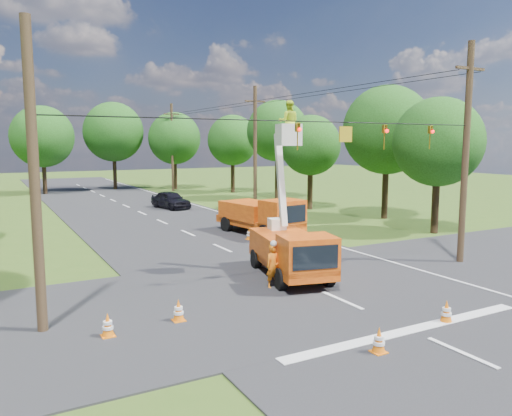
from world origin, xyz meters
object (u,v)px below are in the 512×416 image
second_truck (262,215)px  traffic_cone_5 (108,325)px  tree_right_a (438,142)px  traffic_cone_1 (446,312)px  distant_car (171,200)px  traffic_cone_3 (249,234)px  pole_right_near (466,152)px  traffic_cone_4 (179,311)px  tree_right_c (311,145)px  tree_far_a (42,137)px  pole_right_mid (255,148)px  tree_far_c (175,138)px  pole_left (34,179)px  tree_right_b (387,130)px  traffic_cone_0 (379,340)px  tree_right_d (277,131)px  tree_right_e (233,140)px  ground_worker (273,266)px  traffic_cone_2 (290,248)px  bucket_truck (291,240)px  pole_right_far (172,147)px  tree_far_b (113,132)px

second_truck → traffic_cone_5: (-11.72, -11.93, -0.83)m
tree_right_a → traffic_cone_1: bearing=-137.0°
distant_car → traffic_cone_3: distant_car is taller
pole_right_near → traffic_cone_3: bearing=123.0°
traffic_cone_4 → tree_right_c: 28.08m
pole_right_near → tree_far_a: (-13.50, 43.00, 1.08)m
second_truck → traffic_cone_5: size_ratio=9.00×
traffic_cone_5 → pole_right_mid: 27.37m
traffic_cone_1 → tree_far_c: size_ratio=0.08×
traffic_cone_3 → pole_left: size_ratio=0.08×
distant_car → traffic_cone_5: 28.41m
tree_right_b → tree_far_a: 36.89m
pole_right_mid → tree_right_a: (5.00, -14.00, 0.46)m
traffic_cone_0 → tree_right_d: bearing=63.1°
tree_right_b → tree_right_e: tree_right_b is taller
distant_car → tree_right_c: size_ratio=0.56×
tree_far_a → pole_right_mid: bearing=-59.6°
traffic_cone_5 → ground_worker: bearing=16.4°
tree_right_b → tree_right_c: bearing=104.4°
distant_car → traffic_cone_2: distant_car is taller
bucket_truck → tree_right_b: 18.83m
pole_right_far → tree_right_e: 7.32m
tree_right_e → pole_right_mid: bearing=-109.5°
tree_right_b → traffic_cone_5: bearing=-149.7°
traffic_cone_4 → tree_far_b: 47.41m
traffic_cone_5 → tree_right_c: bearing=44.0°
tree_right_b → tree_right_e: bearing=93.0°
traffic_cone_3 → pole_right_mid: pole_right_mid is taller
traffic_cone_0 → tree_far_a: 49.37m
tree_right_e → distant_car: bearing=-136.8°
tree_right_d → ground_worker: bearing=-121.3°
traffic_cone_0 → pole_right_far: 47.33m
traffic_cone_1 → tree_far_c: bearing=80.4°
traffic_cone_4 → traffic_cone_5: size_ratio=1.00×
traffic_cone_3 → tree_right_e: size_ratio=0.08×
tree_right_b → tree_far_c: (-5.50, 30.00, -0.37)m
tree_right_a → tree_far_c: tree_far_c is taller
traffic_cone_4 → pole_left: size_ratio=0.08×
traffic_cone_1 → distant_car: bearing=87.1°
distant_car → tree_right_a: bearing=-72.1°
distant_car → tree_right_d: bearing=-0.9°
traffic_cone_0 → traffic_cone_5: size_ratio=1.00×
traffic_cone_5 → pole_right_mid: bearing=52.5°
distant_car → tree_right_e: 15.66m
bucket_truck → traffic_cone_1: 6.98m
tree_far_b → pole_right_near: bearing=-83.0°
traffic_cone_3 → pole_right_far: size_ratio=0.07×
distant_car → pole_right_mid: bearing=-52.6°
traffic_cone_0 → tree_right_a: (15.39, 11.93, 5.20)m
tree_far_a → traffic_cone_0: bearing=-86.4°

